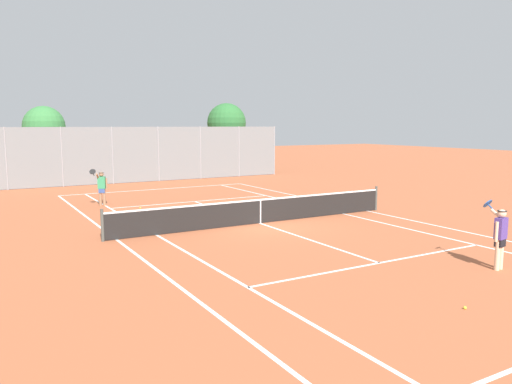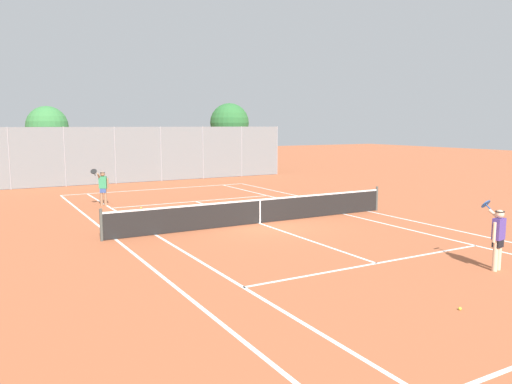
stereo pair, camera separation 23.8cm
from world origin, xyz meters
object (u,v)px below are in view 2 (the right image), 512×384
object	(u,v)px
player_near_side	(498,235)
tree_behind_right	(229,124)
loose_tennis_ball_0	(141,208)
tennis_net	(260,210)
player_far_left	(103,186)
loose_tennis_ball_1	(265,200)
loose_tennis_ball_3	(225,220)
tree_behind_left	(47,128)
loose_tennis_ball_2	(460,309)

from	to	relation	value
player_near_side	tree_behind_right	world-z (taller)	tree_behind_right
player_near_side	loose_tennis_ball_0	world-z (taller)	player_near_side
tennis_net	player_far_left	distance (m)	8.47
loose_tennis_ball_1	loose_tennis_ball_3	world-z (taller)	same
loose_tennis_ball_3	tree_behind_left	xyz separation A→B (m)	(-4.23, 17.58, 3.53)
player_far_left	loose_tennis_ball_2	size ratio (longest dim) A/B	26.88
player_far_left	loose_tennis_ball_1	world-z (taller)	player_far_left
loose_tennis_ball_1	loose_tennis_ball_3	bearing A→B (deg)	-136.66
player_near_side	player_far_left	distance (m)	17.01
loose_tennis_ball_3	player_far_left	bearing A→B (deg)	117.81
player_far_left	tree_behind_left	xyz separation A→B (m)	(-0.93, 11.33, 2.64)
player_near_side	loose_tennis_ball_0	distance (m)	15.05
loose_tennis_ball_3	tree_behind_left	size ratio (longest dim) A/B	0.01
loose_tennis_ball_2	tree_behind_left	bearing A→B (deg)	98.49
tennis_net	player_far_left	size ratio (longest dim) A/B	6.76
player_near_side	loose_tennis_ball_3	world-z (taller)	player_near_side
player_far_left	tree_behind_left	size ratio (longest dim) A/B	0.36
loose_tennis_ball_1	loose_tennis_ball_2	xyz separation A→B (m)	(-4.12, -14.80, 0.00)
player_far_left	loose_tennis_ball_3	world-z (taller)	player_far_left
loose_tennis_ball_3	loose_tennis_ball_2	bearing A→B (deg)	-89.90
loose_tennis_ball_1	tree_behind_left	bearing A→B (deg)	121.45
loose_tennis_ball_3	tree_behind_right	bearing A→B (deg)	63.12
loose_tennis_ball_0	player_near_side	bearing A→B (deg)	-69.66
player_near_side	tree_behind_left	bearing A→B (deg)	105.40
tree_behind_right	tree_behind_left	bearing A→B (deg)	-174.90
player_near_side	loose_tennis_ball_3	bearing A→B (deg)	108.77
loose_tennis_ball_0	loose_tennis_ball_2	distance (m)	15.65
player_near_side	loose_tennis_ball_2	world-z (taller)	player_near_side
player_far_left	loose_tennis_ball_1	distance (m)	7.85
player_near_side	tree_behind_right	distance (m)	29.11
loose_tennis_ball_3	tree_behind_left	distance (m)	18.43
loose_tennis_ball_3	tree_behind_right	xyz separation A→B (m)	(9.53, 18.81, 3.78)
tree_behind_left	tree_behind_right	size ratio (longest dim) A/B	0.91
tennis_net	loose_tennis_ball_1	distance (m)	5.90
loose_tennis_ball_1	loose_tennis_ball_2	bearing A→B (deg)	-105.54
player_far_left	tennis_net	bearing A→B (deg)	-59.74
loose_tennis_ball_2	loose_tennis_ball_3	xyz separation A→B (m)	(-0.02, 10.90, 0.00)
loose_tennis_ball_1	tree_behind_right	distance (m)	16.30
loose_tennis_ball_2	tree_behind_left	size ratio (longest dim) A/B	0.01
player_near_side	player_far_left	world-z (taller)	same
loose_tennis_ball_2	loose_tennis_ball_3	size ratio (longest dim) A/B	1.00
player_far_left	loose_tennis_ball_0	xyz separation A→B (m)	(1.29, -1.63, -0.89)
loose_tennis_ball_0	loose_tennis_ball_2	xyz separation A→B (m)	(2.02, -15.52, 0.00)
tennis_net	tree_behind_right	distance (m)	21.88
tree_behind_right	loose_tennis_ball_0	bearing A→B (deg)	-129.11
loose_tennis_ball_2	tree_behind_right	xyz separation A→B (m)	(9.51, 29.71, 3.78)
loose_tennis_ball_2	tree_behind_right	size ratio (longest dim) A/B	0.01
loose_tennis_ball_2	loose_tennis_ball_3	world-z (taller)	same
loose_tennis_ball_2	tree_behind_left	world-z (taller)	tree_behind_left
player_far_left	tree_behind_left	distance (m)	11.67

